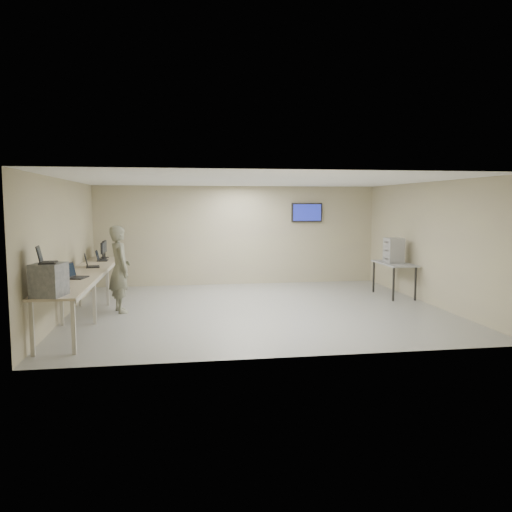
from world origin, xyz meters
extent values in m
cube|color=#979694|center=(0.00, 0.00, 0.00)|extent=(8.00, 7.00, 0.01)
cube|color=white|center=(0.00, 0.00, 2.80)|extent=(8.00, 7.00, 0.01)
cube|color=tan|center=(0.00, 3.50, 1.40)|extent=(8.00, 0.01, 2.80)
cube|color=tan|center=(0.00, -3.50, 1.40)|extent=(8.00, 0.01, 2.80)
cube|color=tan|center=(-4.00, 0.00, 1.40)|extent=(0.01, 7.00, 2.80)
cube|color=tan|center=(4.00, 0.00, 1.40)|extent=(0.01, 7.00, 2.80)
cube|color=#282828|center=(2.00, 3.48, 2.05)|extent=(0.15, 0.04, 0.15)
cube|color=black|center=(2.00, 3.44, 2.05)|extent=(0.90, 0.06, 0.55)
cube|color=navy|center=(2.00, 3.40, 2.05)|extent=(0.82, 0.01, 0.47)
cube|color=beige|center=(-3.60, 0.00, 0.88)|extent=(0.75, 6.00, 0.04)
cube|color=beige|center=(-3.23, 0.00, 0.85)|extent=(0.02, 6.00, 0.06)
cube|color=beige|center=(-3.90, -2.85, 0.43)|extent=(0.06, 0.06, 0.86)
cube|color=beige|center=(-3.30, -2.85, 0.43)|extent=(0.06, 0.06, 0.86)
cube|color=beige|center=(-3.90, -0.90, 0.43)|extent=(0.06, 0.06, 0.86)
cube|color=beige|center=(-3.30, -0.90, 0.43)|extent=(0.06, 0.06, 0.86)
cube|color=beige|center=(-3.90, 0.90, 0.43)|extent=(0.06, 0.06, 0.86)
cube|color=beige|center=(-3.30, 0.90, 0.43)|extent=(0.06, 0.06, 0.86)
cube|color=beige|center=(-3.90, 2.85, 0.43)|extent=(0.06, 0.06, 0.86)
cube|color=beige|center=(-3.30, 2.85, 0.43)|extent=(0.06, 0.06, 0.86)
cube|color=gray|center=(-3.65, -2.75, 1.15)|extent=(0.52, 0.56, 0.51)
cube|color=black|center=(-3.65, -2.75, 1.42)|extent=(0.28, 0.37, 0.02)
cube|color=black|center=(-3.77, -2.75, 1.55)|extent=(0.10, 0.33, 0.24)
cube|color=black|center=(-3.76, -2.75, 1.55)|extent=(0.08, 0.29, 0.20)
cube|color=black|center=(-3.60, -2.24, 0.91)|extent=(0.24, 0.32, 0.02)
cube|color=black|center=(-3.72, -2.24, 1.04)|extent=(0.07, 0.30, 0.23)
cube|color=black|center=(-3.70, -2.24, 1.04)|extent=(0.05, 0.27, 0.19)
cube|color=black|center=(-3.58, -0.91, 0.91)|extent=(0.36, 0.44, 0.02)
cube|color=black|center=(-3.72, -0.91, 1.06)|extent=(0.16, 0.37, 0.28)
cube|color=black|center=(-3.70, -0.91, 1.06)|extent=(0.13, 0.32, 0.23)
cube|color=black|center=(-3.58, 0.77, 0.91)|extent=(0.35, 0.43, 0.02)
cube|color=black|center=(-3.72, 0.77, 1.07)|extent=(0.14, 0.38, 0.28)
cube|color=black|center=(-3.71, 0.77, 1.07)|extent=(0.11, 0.33, 0.23)
cube|color=black|center=(-3.55, 2.00, 0.91)|extent=(0.25, 0.34, 0.02)
cube|color=black|center=(-3.67, 2.00, 1.04)|extent=(0.07, 0.32, 0.24)
cube|color=black|center=(-3.66, 2.00, 1.04)|extent=(0.05, 0.28, 0.20)
cylinder|color=black|center=(-3.60, 2.44, 0.91)|extent=(0.19, 0.19, 0.01)
cube|color=black|center=(-3.60, 2.44, 0.99)|extent=(0.04, 0.03, 0.15)
cube|color=black|center=(-3.60, 2.44, 1.18)|extent=(0.05, 0.43, 0.29)
cube|color=black|center=(-3.57, 2.44, 1.18)|extent=(0.00, 0.39, 0.25)
cylinder|color=black|center=(-3.60, 2.75, 0.91)|extent=(0.20, 0.20, 0.01)
cube|color=black|center=(-3.60, 2.75, 0.99)|extent=(0.04, 0.03, 0.16)
cube|color=black|center=(-3.60, 2.75, 1.19)|extent=(0.05, 0.45, 0.30)
cube|color=black|center=(-3.57, 2.75, 1.19)|extent=(0.00, 0.41, 0.26)
imported|color=gray|center=(-2.93, 0.16, 0.92)|extent=(0.65, 0.79, 1.85)
cube|color=gray|center=(3.60, 0.98, 0.83)|extent=(0.66, 1.41, 0.04)
cube|color=#282828|center=(3.32, 0.37, 0.40)|extent=(0.04, 0.04, 0.81)
cube|color=#282828|center=(3.32, 1.58, 0.40)|extent=(0.04, 0.04, 0.81)
cube|color=#282828|center=(3.88, 0.37, 0.40)|extent=(0.04, 0.04, 0.81)
cube|color=#282828|center=(3.88, 1.58, 0.40)|extent=(0.04, 0.04, 0.81)
cube|color=#A9A9A9|center=(3.58, 0.98, 0.95)|extent=(0.39, 0.43, 0.21)
cube|color=#A9A9A9|center=(3.58, 0.98, 1.15)|extent=(0.39, 0.43, 0.21)
cube|color=#A9A9A9|center=(3.58, 0.98, 1.36)|extent=(0.39, 0.43, 0.21)
camera|label=1|loc=(-1.70, -10.64, 2.30)|focal=35.00mm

